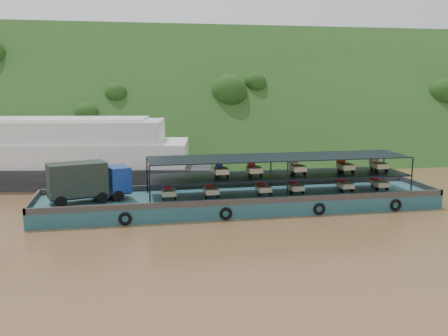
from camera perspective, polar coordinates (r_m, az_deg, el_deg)
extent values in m
plane|color=brown|center=(44.35, 3.29, -4.64)|extent=(160.00, 160.00, 0.00)
cube|color=#1F3A15|center=(79.11, -3.14, 1.76)|extent=(140.00, 39.60, 39.60)
cube|color=#16494E|center=(44.20, 1.87, -3.88)|extent=(35.00, 7.00, 1.20)
cube|color=#592D19|center=(47.26, 0.96, -1.92)|extent=(35.00, 0.20, 0.50)
cube|color=#592D19|center=(40.79, 2.94, -3.83)|extent=(35.00, 0.20, 0.50)
cube|color=#592D19|center=(50.73, 21.42, -1.79)|extent=(0.20, 7.00, 0.50)
cube|color=#592D19|center=(43.65, -21.04, -3.57)|extent=(0.20, 7.00, 0.50)
torus|color=black|center=(39.73, -11.23, -5.72)|extent=(1.06, 0.26, 1.06)
torus|color=black|center=(40.45, 0.22, -5.25)|extent=(1.06, 0.26, 1.06)
torus|color=black|center=(42.68, 10.85, -4.62)|extent=(1.06, 0.26, 1.06)
torus|color=black|center=(45.71, 19.05, -4.03)|extent=(1.06, 0.26, 1.06)
cylinder|color=black|center=(41.71, -18.14, -3.68)|extent=(1.01, 0.59, 0.96)
cylinder|color=black|center=(43.65, -18.56, -3.12)|extent=(1.01, 0.59, 0.96)
cylinder|color=black|center=(42.29, -13.78, -3.29)|extent=(1.01, 0.59, 0.96)
cylinder|color=black|center=(44.21, -14.38, -2.75)|extent=(1.01, 0.59, 0.96)
cylinder|color=black|center=(42.60, -12.02, -3.13)|extent=(1.01, 0.59, 0.96)
cylinder|color=black|center=(44.51, -12.70, -2.60)|extent=(1.01, 0.59, 0.96)
cube|color=black|center=(43.06, -15.09, -2.92)|extent=(6.84, 3.82, 0.19)
cube|color=navy|center=(43.40, -11.94, -1.21)|extent=(2.20, 2.66, 2.11)
cube|color=black|center=(43.54, -10.92, -0.62)|extent=(0.58, 1.86, 0.86)
cube|color=black|center=(42.61, -16.43, -1.21)|extent=(5.06, 3.48, 2.68)
cube|color=black|center=(44.62, 6.27, -0.83)|extent=(23.00, 5.00, 0.12)
cube|color=black|center=(44.35, 6.31, 1.25)|extent=(23.00, 5.00, 0.08)
cylinder|color=black|center=(40.24, -8.49, -2.07)|extent=(0.12, 0.12, 3.30)
cylinder|color=black|center=(45.14, -8.78, -0.78)|extent=(0.12, 0.12, 3.30)
cylinder|color=black|center=(42.29, 7.27, -1.46)|extent=(0.12, 0.12, 3.30)
cylinder|color=black|center=(46.98, 5.37, -0.29)|extent=(0.12, 0.12, 3.30)
cylinder|color=black|center=(47.14, 20.68, -0.86)|extent=(0.12, 0.12, 3.30)
cylinder|color=black|center=(51.39, 17.78, 0.15)|extent=(0.12, 0.12, 3.30)
cylinder|color=black|center=(44.10, -6.48, -2.82)|extent=(0.12, 0.52, 0.52)
cylinder|color=black|center=(42.31, -6.96, -3.37)|extent=(0.14, 0.52, 0.52)
cylinder|color=black|center=(42.39, -5.61, -3.32)|extent=(0.14, 0.52, 0.52)
cube|color=beige|center=(42.61, -6.33, -2.80)|extent=(1.15, 1.50, 0.44)
cube|color=#B10B18|center=(43.69, -6.46, -2.24)|extent=(0.55, 0.80, 0.80)
cube|color=#B10B18|center=(43.40, -6.45, -1.65)|extent=(0.50, 0.10, 0.10)
cylinder|color=black|center=(44.52, -1.77, -2.64)|extent=(0.12, 0.52, 0.52)
cylinder|color=black|center=(42.71, -2.05, -3.18)|extent=(0.14, 0.52, 0.52)
cylinder|color=black|center=(42.87, -0.72, -3.13)|extent=(0.14, 0.52, 0.52)
cube|color=beige|center=(43.05, -1.46, -2.61)|extent=(1.15, 1.50, 0.44)
cube|color=#BB0C12|center=(44.12, -1.71, -2.07)|extent=(0.55, 0.80, 0.80)
cube|color=#BB0C12|center=(43.82, -1.67, -1.48)|extent=(0.50, 0.10, 0.10)
cylinder|color=black|center=(45.48, 4.06, -2.40)|extent=(0.12, 0.52, 0.52)
cylinder|color=black|center=(43.66, 4.03, -2.91)|extent=(0.14, 0.52, 0.52)
cylinder|color=black|center=(43.92, 5.30, -2.85)|extent=(0.14, 0.52, 0.52)
cube|color=beige|center=(44.04, 4.55, -2.35)|extent=(1.15, 1.50, 0.44)
cube|color=red|center=(45.09, 4.16, -1.83)|extent=(0.55, 0.80, 0.80)
cube|color=red|center=(44.80, 4.24, -1.25)|extent=(0.50, 0.10, 0.10)
cylinder|color=black|center=(46.34, 7.64, -2.23)|extent=(0.12, 0.52, 0.52)
cylinder|color=black|center=(44.51, 7.77, -2.73)|extent=(0.14, 0.52, 0.52)
cylinder|color=black|center=(44.84, 8.98, -2.67)|extent=(0.14, 0.52, 0.52)
cube|color=beige|center=(44.93, 8.24, -2.18)|extent=(1.15, 1.50, 0.44)
cube|color=#B70C1F|center=(45.95, 7.77, -1.67)|extent=(0.55, 0.80, 0.80)
cube|color=#B70C1F|center=(45.67, 7.87, -1.11)|extent=(0.50, 0.10, 0.10)
cylinder|color=black|center=(48.03, 12.98, -1.97)|extent=(0.12, 0.52, 0.52)
cylinder|color=black|center=(46.22, 13.32, -2.44)|extent=(0.14, 0.52, 0.52)
cylinder|color=black|center=(46.64, 14.44, -2.38)|extent=(0.14, 0.52, 0.52)
cube|color=beige|center=(46.67, 13.72, -1.91)|extent=(1.15, 1.50, 0.44)
cube|color=red|center=(47.66, 13.15, -1.43)|extent=(0.55, 0.80, 0.80)
cube|color=red|center=(47.39, 13.27, -0.88)|extent=(0.50, 0.10, 0.10)
cylinder|color=black|center=(49.51, 16.62, -1.78)|extent=(0.12, 0.52, 0.52)
cylinder|color=black|center=(47.72, 17.08, -2.23)|extent=(0.14, 0.52, 0.52)
cylinder|color=black|center=(48.20, 18.13, -2.17)|extent=(0.14, 0.52, 0.52)
cube|color=beige|center=(48.19, 17.43, -1.72)|extent=(1.15, 1.50, 0.44)
cube|color=red|center=(49.15, 16.81, -1.26)|extent=(0.55, 0.80, 0.80)
cube|color=red|center=(48.89, 16.94, -0.72)|extent=(0.50, 0.10, 0.10)
cylinder|color=black|center=(44.32, -0.68, -0.43)|extent=(0.12, 0.52, 0.52)
cylinder|color=black|center=(42.49, -0.91, -0.87)|extent=(0.14, 0.52, 0.52)
cylinder|color=black|center=(42.68, 0.41, -0.83)|extent=(0.14, 0.52, 0.52)
cube|color=beige|center=(42.86, -0.34, -0.32)|extent=(1.15, 1.50, 0.44)
cube|color=#1A35A0|center=(43.94, -0.61, 0.17)|extent=(0.55, 0.80, 0.80)
cube|color=#1A35A0|center=(43.67, -0.57, 0.77)|extent=(0.50, 0.10, 0.10)
cylinder|color=black|center=(44.94, 3.03, -0.30)|extent=(0.12, 0.52, 0.52)
cylinder|color=black|center=(43.10, 2.96, -0.73)|extent=(0.14, 0.52, 0.52)
cylinder|color=black|center=(43.35, 4.25, -0.69)|extent=(0.14, 0.52, 0.52)
cube|color=beige|center=(43.49, 3.50, -0.19)|extent=(1.15, 1.50, 0.44)
cube|color=red|center=(44.56, 3.13, 0.29)|extent=(0.55, 0.80, 0.80)
cube|color=red|center=(44.29, 3.20, 0.89)|extent=(0.50, 0.10, 0.10)
cylinder|color=black|center=(46.05, 7.85, -0.13)|extent=(0.12, 0.52, 0.52)
cylinder|color=black|center=(44.22, 7.98, -0.55)|extent=(0.14, 0.52, 0.52)
cylinder|color=black|center=(44.55, 9.20, -0.50)|extent=(0.14, 0.52, 0.52)
cube|color=beige|center=(44.65, 8.45, -0.02)|extent=(1.15, 1.50, 0.44)
cube|color=beige|center=(45.69, 7.98, 0.45)|extent=(0.55, 0.80, 0.80)
cube|color=beige|center=(45.42, 8.08, 1.03)|extent=(0.50, 0.10, 0.10)
cylinder|color=black|center=(47.71, 13.03, 0.05)|extent=(0.12, 0.52, 0.52)
cylinder|color=black|center=(45.89, 13.37, -0.34)|extent=(0.14, 0.52, 0.52)
cylinder|color=black|center=(46.31, 14.50, -0.30)|extent=(0.14, 0.52, 0.52)
cube|color=#C5C18B|center=(46.35, 13.77, 0.17)|extent=(1.15, 1.50, 0.44)
cube|color=#B2170B|center=(47.35, 13.20, 0.61)|extent=(0.55, 0.80, 0.80)
cube|color=#B2170B|center=(47.10, 13.32, 1.17)|extent=(0.50, 0.10, 0.10)
cylinder|color=black|center=(49.13, 16.54, 0.17)|extent=(0.12, 0.52, 0.52)
cylinder|color=black|center=(47.33, 17.00, -0.20)|extent=(0.14, 0.52, 0.52)
cylinder|color=black|center=(47.80, 18.06, -0.16)|extent=(0.14, 0.52, 0.52)
cube|color=beige|center=(47.81, 17.36, 0.29)|extent=(1.15, 1.50, 0.44)
cube|color=#C3B48A|center=(48.79, 16.73, 0.72)|extent=(0.55, 0.80, 0.80)
cube|color=#C3B48A|center=(48.54, 16.87, 1.26)|extent=(0.50, 0.10, 0.10)
cube|color=black|center=(58.28, -19.29, -0.61)|extent=(36.61, 14.73, 2.14)
cube|color=silver|center=(57.93, -19.42, 1.64)|extent=(31.20, 12.96, 2.49)
cube|color=silver|center=(57.66, -19.56, 4.01)|extent=(25.78, 11.19, 2.32)
cube|color=silver|center=(57.56, -19.63, 5.28)|extent=(22.12, 9.72, 0.27)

